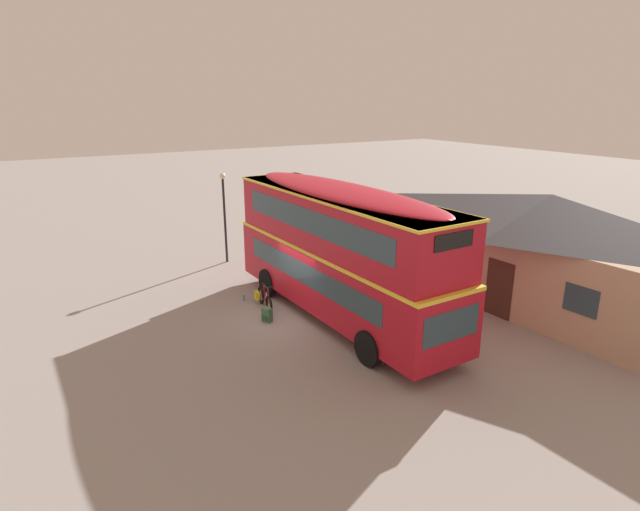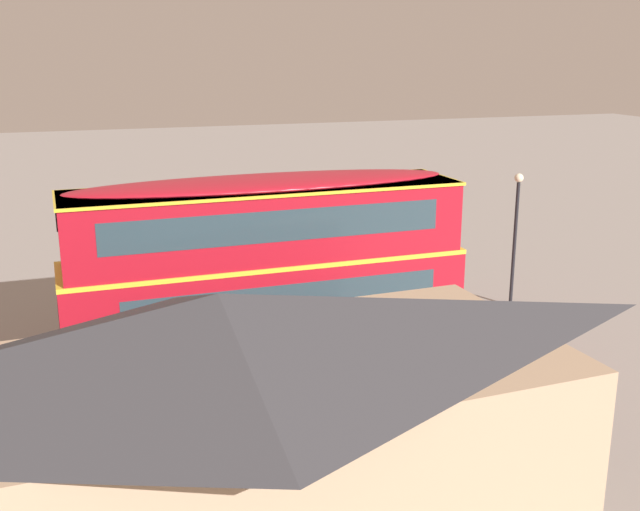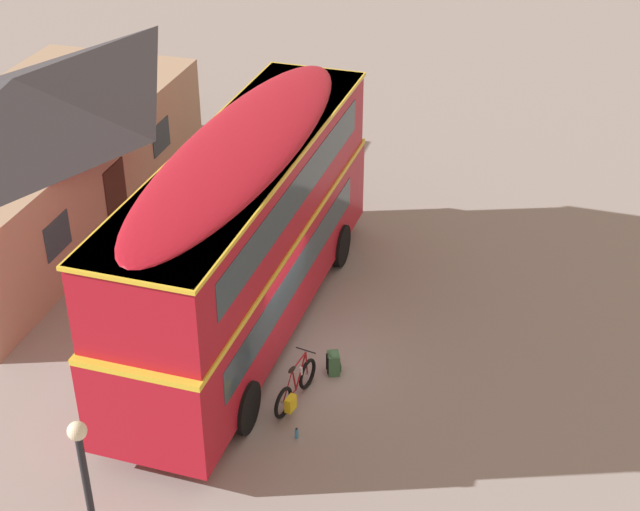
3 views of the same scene
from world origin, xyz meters
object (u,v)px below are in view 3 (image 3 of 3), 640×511
Objects in this scene: touring_bicycle at (295,389)px; water_bottle_blue_sports at (297,433)px; backpack_on_ground at (333,362)px; street_lamp at (91,508)px; double_decker_bus at (246,228)px.

touring_bicycle is 1.10m from water_bottle_blue_sports.
touring_bicycle reaches higher than water_bottle_blue_sports.
touring_bicycle is at bearing 159.76° from backpack_on_ground.
water_bottle_blue_sports is 0.06× the size of street_lamp.
double_decker_bus is at bearing 7.16° from street_lamp.
water_bottle_blue_sports is (-2.20, 0.05, -0.18)m from backpack_on_ground.
water_bottle_blue_sports is 5.85m from street_lamp.
double_decker_bus is at bearing 41.00° from touring_bicycle.
backpack_on_ground is 2.30× the size of water_bottle_blue_sports.
double_decker_bus is 6.22× the size of touring_bicycle.
touring_bicycle is 7.07× the size of water_bottle_blue_sports.
backpack_on_ground is 7.80m from street_lamp.
backpack_on_ground is (1.21, -0.44, -0.08)m from touring_bicycle.
water_bottle_blue_sports is (-3.22, -2.33, -2.53)m from double_decker_bus.
touring_bicycle reaches higher than backpack_on_ground.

